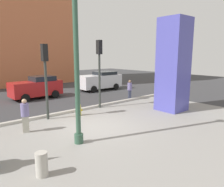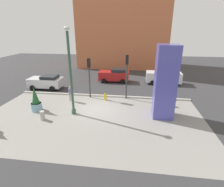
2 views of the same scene
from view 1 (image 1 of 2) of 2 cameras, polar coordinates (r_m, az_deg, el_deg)
name	(u,v)px [view 1 (image 1 of 2)]	position (r m, az deg, el deg)	size (l,w,h in m)	color
ground_plane	(58,111)	(14.09, -14.23, -4.53)	(60.00, 60.00, 0.00)	#38383A
plaza_pavement	(123,138)	(9.36, 2.89, -11.93)	(18.00, 10.00, 0.02)	gray
curb_strip	(65,112)	(13.31, -12.54, -4.98)	(18.00, 0.24, 0.16)	#B7B2A8
lamp_post	(76,58)	(8.26, -9.52, 9.31)	(0.44, 0.44, 7.00)	#335642
art_pillar_blue	(173,65)	(13.98, 16.09, 7.27)	(1.59, 1.59, 5.77)	#4C4CAD
fire_hydrant	(79,110)	(12.67, -8.85, -4.28)	(0.36, 0.26, 0.75)	gold
concrete_bollard	(42,164)	(6.91, -18.35, -17.59)	(0.36, 0.36, 0.75)	#B2ADA3
traffic_light_far_side	(45,69)	(11.98, -17.46, 6.28)	(0.28, 0.42, 4.11)	#333833
traffic_light_corner	(99,63)	(14.03, -3.43, 8.21)	(0.28, 0.42, 4.47)	#333833
car_passing_lane	(37,87)	(18.49, -19.53, 1.58)	(4.05, 2.08, 1.80)	red
car_far_lane	(100,81)	(21.64, -3.23, 3.48)	(4.47, 2.20, 1.84)	silver
pedestrian_crossing	(25,114)	(10.52, -22.27, -5.14)	(0.46, 0.46, 1.59)	#B2AD9E
pedestrian_by_curb	(130,89)	(16.84, 4.77, 1.21)	(0.50, 0.50, 1.58)	#33384C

